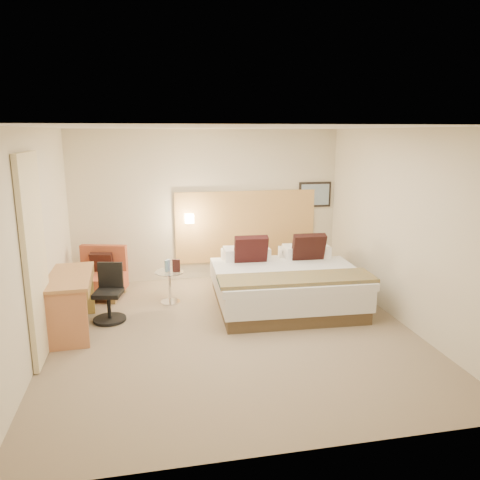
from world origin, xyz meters
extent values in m
cube|color=#7E6C55|center=(0.00, 0.00, -0.01)|extent=(4.80, 5.00, 0.02)
cube|color=white|center=(0.00, 0.00, 2.71)|extent=(4.80, 5.00, 0.02)
cube|color=beige|center=(0.00, 2.51, 1.35)|extent=(4.80, 0.02, 2.70)
cube|color=beige|center=(0.00, -2.51, 1.35)|extent=(4.80, 0.02, 2.70)
cube|color=beige|center=(-2.41, 0.00, 1.35)|extent=(0.02, 5.00, 2.70)
cube|color=beige|center=(2.41, 0.00, 1.35)|extent=(0.02, 5.00, 2.70)
cube|color=tan|center=(0.70, 2.47, 0.95)|extent=(2.60, 0.04, 1.30)
cube|color=black|center=(2.02, 2.48, 1.50)|extent=(0.62, 0.03, 0.47)
cube|color=gray|center=(2.02, 2.46, 1.50)|extent=(0.54, 0.01, 0.39)
cylinder|color=silver|center=(-0.35, 2.42, 1.15)|extent=(0.02, 0.12, 0.02)
cube|color=#F4E3BE|center=(-0.35, 2.36, 1.15)|extent=(0.15, 0.15, 0.15)
cube|color=beige|center=(-2.36, -0.25, 1.22)|extent=(0.06, 0.90, 2.42)
cylinder|color=#80ADC6|center=(-0.82, 1.31, 0.60)|extent=(0.06, 0.06, 0.18)
cylinder|color=#94B1E5|center=(-0.78, 1.35, 0.60)|extent=(0.06, 0.06, 0.18)
cube|color=#351715|center=(-0.67, 1.26, 0.61)|extent=(0.12, 0.06, 0.20)
cube|color=#493824|center=(0.97, 0.91, 0.09)|extent=(2.13, 2.13, 0.19)
cube|color=silver|center=(0.97, 0.91, 0.35)|extent=(2.19, 2.19, 0.32)
cube|color=silver|center=(0.96, 0.61, 0.56)|extent=(2.23, 1.61, 0.11)
cube|color=white|center=(0.50, 1.71, 0.60)|extent=(0.75, 0.43, 0.19)
cube|color=white|center=(1.51, 1.66, 0.60)|extent=(0.75, 0.43, 0.19)
cube|color=white|center=(0.49, 1.43, 0.71)|extent=(0.75, 0.43, 0.19)
cube|color=white|center=(1.50, 1.39, 0.71)|extent=(0.75, 0.43, 0.19)
cube|color=black|center=(0.51, 1.22, 0.79)|extent=(0.54, 0.30, 0.54)
cube|color=black|center=(1.46, 1.18, 0.79)|extent=(0.54, 0.30, 0.54)
cube|color=#C68328|center=(0.94, 0.19, 0.64)|extent=(2.24, 0.67, 0.05)
cube|color=#9D6A4A|center=(-2.25, 1.58, 0.05)|extent=(0.09, 0.09, 0.10)
cube|color=#9D7F4A|center=(-1.66, 1.43, 0.05)|extent=(0.09, 0.09, 0.10)
cube|color=#B37454|center=(-2.12, 2.10, 0.05)|extent=(0.09, 0.09, 0.10)
cube|color=#A2854C|center=(-1.52, 1.95, 0.05)|extent=(0.09, 0.09, 0.10)
cube|color=#AB492D|center=(-1.89, 1.76, 0.24)|extent=(0.91, 0.84, 0.29)
cube|color=brown|center=(-1.82, 2.03, 0.60)|extent=(0.77, 0.30, 0.43)
cube|color=black|center=(-1.84, 1.93, 0.53)|extent=(0.40, 0.27, 0.38)
cylinder|color=silver|center=(-0.77, 1.30, 0.01)|extent=(0.35, 0.35, 0.02)
cylinder|color=white|center=(-0.77, 1.30, 0.26)|extent=(0.04, 0.04, 0.48)
cylinder|color=white|center=(-0.77, 1.30, 0.51)|extent=(0.51, 0.51, 0.01)
cube|color=#A26D3F|center=(-2.14, 0.47, 0.77)|extent=(0.63, 1.29, 0.04)
cube|color=#B77047|center=(-2.11, -0.12, 0.37)|extent=(0.53, 0.06, 0.75)
cube|color=tan|center=(-2.16, 1.06, 0.37)|extent=(0.53, 0.06, 0.75)
cube|color=#A68041|center=(-2.09, 0.47, 0.68)|extent=(0.52, 1.20, 0.11)
cylinder|color=black|center=(-1.67, 0.72, 0.03)|extent=(0.55, 0.55, 0.04)
cylinder|color=black|center=(-1.67, 0.72, 0.22)|extent=(0.06, 0.06, 0.36)
cube|color=black|center=(-1.67, 0.72, 0.42)|extent=(0.44, 0.44, 0.06)
cube|color=black|center=(-1.63, 0.88, 0.64)|extent=(0.36, 0.12, 0.37)
camera|label=1|loc=(-1.06, -5.79, 2.65)|focal=35.00mm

